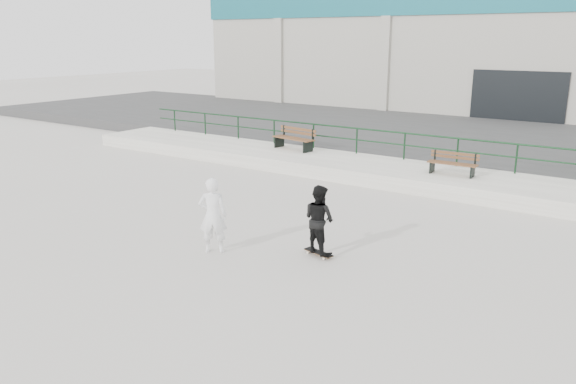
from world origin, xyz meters
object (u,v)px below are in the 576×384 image
Objects in this scene: bench_right at (453,164)px; skateboard at (319,253)px; bench_left at (294,139)px; seated_skater at (213,215)px; standing_skater at (319,219)px.

bench_right reaches higher than skateboard.
skateboard is at bearing -43.50° from bench_left.
skateboard is 2.63m from seated_skater.
bench_right is at bearing -79.75° from standing_skater.
bench_right is 2.03× the size of skateboard.
standing_skater is at bearing -43.50° from bench_left.
standing_skater reaches higher than bench_left.
seated_skater reaches higher than standing_skater.
bench_right is at bearing -140.94° from seated_skater.
bench_left is at bearing 172.31° from bench_right.
standing_skater is 2.49m from seated_skater.
skateboard is (6.22, -8.33, -0.87)m from bench_left.
bench_left reaches higher than skateboard.
seated_skater is (-2.18, -1.19, 0.01)m from standing_skater.
bench_right is 9.27m from seated_skater.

